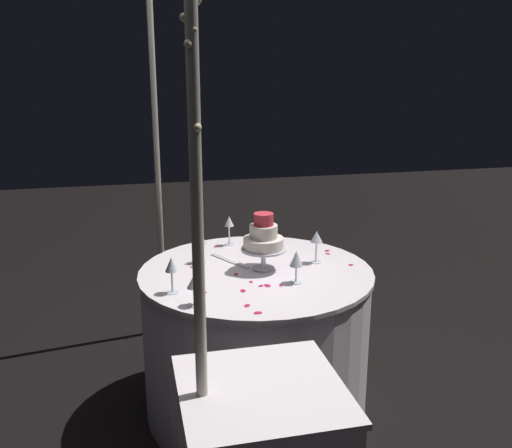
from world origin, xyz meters
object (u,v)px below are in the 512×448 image
wine_glass_3 (316,239)px  wine_glass_5 (201,239)px  decorative_arch (168,130)px  main_table (256,340)px  cake_knife (232,262)px  tiered_cake (263,239)px  wine_glass_0 (229,224)px  wine_glass_1 (172,267)px  wine_glass_4 (194,283)px  wine_glass_2 (296,260)px

wine_glass_3 → wine_glass_5: 0.58m
decorative_arch → main_table: decorative_arch is taller
decorative_arch → wine_glass_5: bearing=-41.5°
cake_knife → main_table: bearing=-145.3°
tiered_cake → wine_glass_3: tiered_cake is taller
decorative_arch → wine_glass_5: (0.18, -0.16, -0.57)m
decorative_arch → tiered_cake: decorative_arch is taller
tiered_cake → cake_knife: size_ratio=1.05×
tiered_cake → wine_glass_0: 0.44m
main_table → wine_glass_0: (0.43, 0.05, 0.50)m
main_table → decorative_arch: bearing=90.2°
wine_glass_1 → wine_glass_4: size_ratio=1.22×
wine_glass_3 → wine_glass_5: bearing=77.1°
wine_glass_1 → wine_glass_2: size_ratio=1.06×
cake_knife → decorative_arch: bearing=113.8°
wine_glass_4 → cake_knife: bearing=-27.3°
wine_glass_1 → wine_glass_5: 0.41m
decorative_arch → wine_glass_5: decorative_arch is taller
tiered_cake → wine_glass_1: size_ratio=1.72×
decorative_arch → tiered_cake: (0.01, -0.44, -0.53)m
main_table → wine_glass_0: 0.66m
wine_glass_2 → wine_glass_4: size_ratio=1.15×
wine_glass_2 → wine_glass_4: wine_glass_2 is taller
wine_glass_3 → cake_knife: wine_glass_3 is taller
wine_glass_3 → wine_glass_1: bearing=107.7°
wine_glass_3 → cake_knife: 0.44m
cake_knife → wine_glass_2: bearing=-145.0°
tiered_cake → decorative_arch: bearing=90.9°
wine_glass_3 → wine_glass_4: size_ratio=1.22×
wine_glass_0 → wine_glass_4: 0.83m
main_table → wine_glass_1: (-0.19, 0.42, 0.50)m
tiered_cake → main_table: bearing=98.6°
decorative_arch → wine_glass_1: bearing=173.5°
tiered_cake → cake_knife: 0.24m
decorative_arch → wine_glass_4: 0.69m
wine_glass_0 → cake_knife: wine_glass_0 is taller
main_table → cake_knife: 0.42m
decorative_arch → tiered_cake: size_ratio=7.84×
wine_glass_1 → wine_glass_0: bearing=-30.7°
wine_glass_2 → wine_glass_4: bearing=107.2°
wine_glass_4 → decorative_arch: bearing=9.3°
tiered_cake → wine_glass_4: (-0.36, 0.38, -0.06)m
wine_glass_0 → cake_knife: bearing=172.3°
cake_knife → wine_glass_5: bearing=75.3°
cake_knife → wine_glass_3: bearing=-102.2°
wine_glass_2 → wine_glass_3: bearing=-36.3°
decorative_arch → wine_glass_1: size_ratio=13.50×
main_table → wine_glass_3: size_ratio=6.95×
wine_glass_0 → wine_glass_4: (-0.78, 0.29, -0.02)m
wine_glass_0 → wine_glass_1: (-0.62, 0.37, -0.00)m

